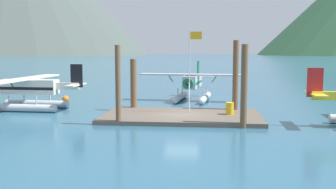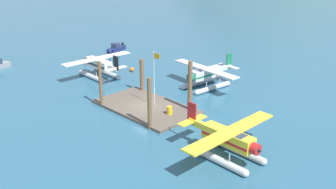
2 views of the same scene
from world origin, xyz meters
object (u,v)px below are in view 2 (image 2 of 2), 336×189
object	(u,v)px
seaplane_yellow_stbd_aft	(228,141)
boat_navy_open_west	(116,48)
seaplane_silver_bow_centre	(206,76)
mooring_buoy	(132,69)
seaplane_cream_port_fwd	(99,66)
flagpole	(155,73)
fuel_drum	(170,110)

from	to	relation	value
seaplane_yellow_stbd_aft	boat_navy_open_west	size ratio (longest dim) A/B	2.26
seaplane_silver_bow_centre	seaplane_yellow_stbd_aft	distance (m)	17.65
mooring_buoy	seaplane_cream_port_fwd	size ratio (longest dim) A/B	0.06
flagpole	fuel_drum	size ratio (longest dim) A/B	7.05
seaplane_silver_bow_centre	boat_navy_open_west	xyz separation A→B (m)	(-23.36, 3.45, -1.09)
mooring_buoy	seaplane_yellow_stbd_aft	size ratio (longest dim) A/B	0.06
fuel_drum	seaplane_yellow_stbd_aft	world-z (taller)	seaplane_yellow_stbd_aft
fuel_drum	boat_navy_open_west	distance (m)	29.60
flagpole	seaplane_cream_port_fwd	bearing A→B (deg)	171.48
fuel_drum	seaplane_silver_bow_centre	xyz separation A→B (m)	(-3.10, 9.80, 0.84)
seaplane_cream_port_fwd	fuel_drum	bearing A→B (deg)	-9.12
seaplane_cream_port_fwd	flagpole	bearing A→B (deg)	-8.52
flagpole	seaplane_yellow_stbd_aft	distance (m)	12.99
seaplane_silver_bow_centre	boat_navy_open_west	bearing A→B (deg)	171.59
seaplane_yellow_stbd_aft	boat_navy_open_west	world-z (taller)	seaplane_yellow_stbd_aft
fuel_drum	seaplane_silver_bow_centre	size ratio (longest dim) A/B	0.08
seaplane_yellow_stbd_aft	seaplane_cream_port_fwd	world-z (taller)	same
mooring_buoy	seaplane_cream_port_fwd	bearing A→B (deg)	-104.78
fuel_drum	mooring_buoy	size ratio (longest dim) A/B	1.38
seaplane_cream_port_fwd	seaplane_silver_bow_centre	bearing A→B (deg)	28.06
fuel_drum	boat_navy_open_west	bearing A→B (deg)	153.40
mooring_buoy	boat_navy_open_west	xyz separation A→B (m)	(-11.23, 5.75, 0.17)
seaplane_yellow_stbd_aft	boat_navy_open_west	bearing A→B (deg)	156.22
flagpole	seaplane_cream_port_fwd	world-z (taller)	flagpole
seaplane_silver_bow_centre	seaplane_yellow_stbd_aft	world-z (taller)	same
flagpole	mooring_buoy	bearing A→B (deg)	150.84
flagpole	fuel_drum	distance (m)	4.49
seaplane_silver_bow_centre	boat_navy_open_west	size ratio (longest dim) A/B	2.28
fuel_drum	seaplane_yellow_stbd_aft	bearing A→B (deg)	-15.26
flagpole	fuel_drum	bearing A→B (deg)	-11.93
mooring_buoy	seaplane_cream_port_fwd	xyz separation A→B (m)	(-1.28, -4.86, 1.26)
seaplane_cream_port_fwd	mooring_buoy	bearing A→B (deg)	75.22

